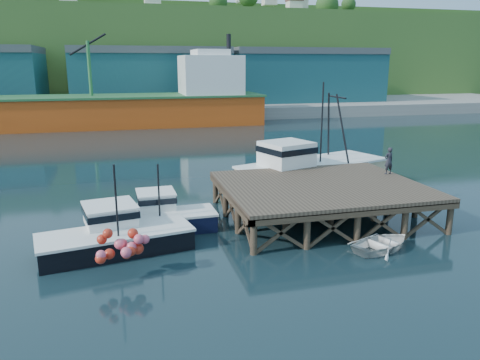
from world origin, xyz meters
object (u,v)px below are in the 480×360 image
object	(u,v)px
trawler	(310,167)
dinghy	(383,243)
boat_navy	(158,216)
dockworker	(389,161)
boat_black	(115,234)

from	to	relation	value
trawler	dinghy	distance (m)	12.42
dinghy	boat_navy	bearing A→B (deg)	42.06
trawler	dockworker	size ratio (longest dim) A/B	7.03
boat_navy	boat_black	size ratio (longest dim) A/B	0.82
boat_black	dinghy	xyz separation A→B (m)	(13.30, -3.47, -0.49)
boat_black	dockworker	world-z (taller)	boat_black
dinghy	trawler	bearing A→B (deg)	-24.51
dockworker	trawler	bearing A→B (deg)	-65.00
boat_black	trawler	distance (m)	16.95
boat_black	trawler	world-z (taller)	trawler
trawler	dockworker	world-z (taller)	trawler
boat_navy	dinghy	world-z (taller)	boat_navy
boat_navy	dinghy	xyz separation A→B (m)	(10.88, -5.97, -0.44)
dockworker	boat_black	bearing A→B (deg)	3.61
dinghy	dockworker	size ratio (longest dim) A/B	2.01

